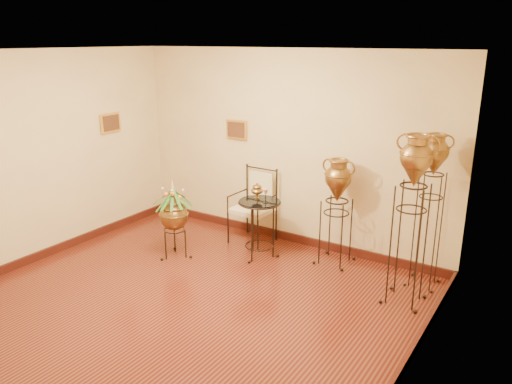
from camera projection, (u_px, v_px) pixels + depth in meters
The scene contains 8 objects.
ground at pixel (174, 311), 5.58m from camera, with size 5.00×5.00×0.00m, color maroon.
room_shell at pixel (166, 160), 5.08m from camera, with size 5.02×5.02×2.81m.
amphora_tall at pixel (429, 210), 5.91m from camera, with size 0.38×0.38×1.91m.
amphora_mid at pixel (410, 220), 5.50m from camera, with size 0.51×0.51×1.99m.
amphora_short at pixel (336, 211), 6.59m from camera, with size 0.49×0.49×1.47m.
planter_urn at pixel (174, 213), 6.80m from camera, with size 0.73×0.73×1.14m.
armchair at pixel (252, 207), 7.33m from camera, with size 0.63×0.59×1.09m.
side_table at pixel (259, 228), 6.85m from camera, with size 0.70×0.70×1.04m.
Camera 1 is at (3.44, -3.65, 2.92)m, focal length 35.00 mm.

